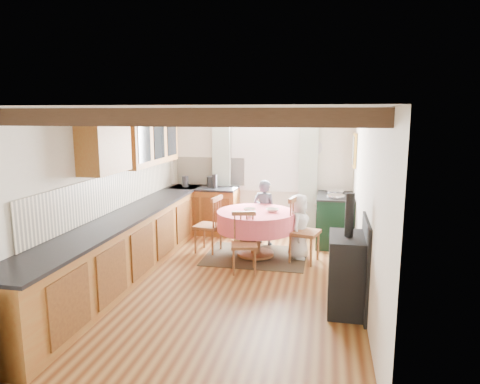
% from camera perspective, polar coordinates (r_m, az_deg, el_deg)
% --- Properties ---
extents(floor, '(3.60, 5.50, 0.00)m').
position_cam_1_polar(floor, '(6.23, -1.50, -11.78)').
color(floor, olive).
rests_on(floor, ground).
extents(ceiling, '(3.60, 5.50, 0.00)m').
position_cam_1_polar(ceiling, '(5.77, -1.61, 10.87)').
color(ceiling, white).
rests_on(ceiling, ground).
extents(wall_back, '(3.60, 0.00, 2.40)m').
position_cam_1_polar(wall_back, '(8.55, 2.61, 2.62)').
color(wall_back, silver).
rests_on(wall_back, ground).
extents(wall_front, '(3.60, 0.00, 2.40)m').
position_cam_1_polar(wall_front, '(3.36, -12.34, -9.84)').
color(wall_front, silver).
rests_on(wall_front, ground).
extents(wall_left, '(0.00, 5.50, 2.40)m').
position_cam_1_polar(wall_left, '(6.53, -17.14, -0.24)').
color(wall_left, silver).
rests_on(wall_left, ground).
extents(wall_right, '(0.00, 5.50, 2.40)m').
position_cam_1_polar(wall_right, '(5.76, 16.18, -1.55)').
color(wall_right, silver).
rests_on(wall_right, ground).
extents(beam_a, '(3.60, 0.16, 0.16)m').
position_cam_1_polar(beam_a, '(3.85, -8.45, 9.71)').
color(beam_a, '#332015').
rests_on(beam_a, ceiling).
extents(beam_b, '(3.60, 0.16, 0.16)m').
position_cam_1_polar(beam_b, '(4.81, -4.34, 9.89)').
color(beam_b, '#332015').
rests_on(beam_b, ceiling).
extents(beam_c, '(3.60, 0.16, 0.16)m').
position_cam_1_polar(beam_c, '(5.77, -1.61, 9.98)').
color(beam_c, '#332015').
rests_on(beam_c, ceiling).
extents(beam_d, '(3.60, 0.16, 0.16)m').
position_cam_1_polar(beam_d, '(6.75, 0.34, 10.03)').
color(beam_d, '#332015').
rests_on(beam_d, ceiling).
extents(beam_e, '(3.60, 0.16, 0.16)m').
position_cam_1_polar(beam_e, '(7.74, 1.80, 10.07)').
color(beam_e, '#332015').
rests_on(beam_e, ceiling).
extents(splash_left, '(0.02, 4.50, 0.55)m').
position_cam_1_polar(splash_left, '(6.78, -15.79, 0.21)').
color(splash_left, beige).
rests_on(splash_left, wall_left).
extents(splash_back, '(1.40, 0.02, 0.55)m').
position_cam_1_polar(splash_back, '(8.74, -3.91, 2.78)').
color(splash_back, beige).
rests_on(splash_back, wall_back).
extents(base_cabinet_left, '(0.60, 5.30, 0.88)m').
position_cam_1_polar(base_cabinet_left, '(6.57, -14.47, -6.87)').
color(base_cabinet_left, brown).
rests_on(base_cabinet_left, floor).
extents(base_cabinet_back, '(1.30, 0.60, 0.88)m').
position_cam_1_polar(base_cabinet_back, '(8.62, -4.66, -2.47)').
color(base_cabinet_back, brown).
rests_on(base_cabinet_back, floor).
extents(worktop_left, '(0.64, 5.30, 0.04)m').
position_cam_1_polar(worktop_left, '(6.44, -14.49, -2.97)').
color(worktop_left, black).
rests_on(worktop_left, base_cabinet_left).
extents(worktop_back, '(1.30, 0.64, 0.04)m').
position_cam_1_polar(worktop_back, '(8.51, -4.74, 0.52)').
color(worktop_back, black).
rests_on(worktop_back, base_cabinet_back).
extents(wall_cabinet_glass, '(0.34, 1.80, 0.90)m').
position_cam_1_polar(wall_cabinet_glass, '(7.44, -11.86, 7.07)').
color(wall_cabinet_glass, brown).
rests_on(wall_cabinet_glass, wall_left).
extents(wall_cabinet_solid, '(0.34, 0.90, 0.70)m').
position_cam_1_polar(wall_cabinet_solid, '(6.10, -17.42, 5.68)').
color(wall_cabinet_solid, brown).
rests_on(wall_cabinet_solid, wall_left).
extents(window_frame, '(1.34, 0.03, 1.54)m').
position_cam_1_polar(window_frame, '(8.48, 3.28, 5.27)').
color(window_frame, white).
rests_on(window_frame, wall_back).
extents(window_pane, '(1.20, 0.01, 1.40)m').
position_cam_1_polar(window_pane, '(8.48, 3.29, 5.27)').
color(window_pane, white).
rests_on(window_pane, wall_back).
extents(curtain_left, '(0.35, 0.10, 2.10)m').
position_cam_1_polar(curtain_left, '(8.62, -2.44, 2.01)').
color(curtain_left, '#B3B3B3').
rests_on(curtain_left, wall_back).
extents(curtain_right, '(0.35, 0.10, 2.10)m').
position_cam_1_polar(curtain_right, '(8.37, 8.93, 1.65)').
color(curtain_right, '#B3B3B3').
rests_on(curtain_right, wall_back).
extents(curtain_rod, '(2.00, 0.03, 0.03)m').
position_cam_1_polar(curtain_rod, '(8.36, 3.24, 9.32)').
color(curtain_rod, black).
rests_on(curtain_rod, wall_back).
extents(wall_picture, '(0.04, 0.50, 0.60)m').
position_cam_1_polar(wall_picture, '(7.96, 14.86, 5.34)').
color(wall_picture, gold).
rests_on(wall_picture, wall_right).
extents(wall_plate, '(0.30, 0.02, 0.30)m').
position_cam_1_polar(wall_plate, '(8.37, 9.75, 5.76)').
color(wall_plate, silver).
rests_on(wall_plate, wall_back).
extents(rug, '(1.65, 1.29, 0.01)m').
position_cam_1_polar(rug, '(7.28, 2.07, -8.42)').
color(rug, '#373028').
rests_on(rug, floor).
extents(dining_table, '(1.27, 1.27, 0.77)m').
position_cam_1_polar(dining_table, '(7.17, 2.09, -5.55)').
color(dining_table, '#D36256').
rests_on(dining_table, floor).
extents(chair_near, '(0.47, 0.48, 0.90)m').
position_cam_1_polar(chair_near, '(6.46, 0.54, -6.72)').
color(chair_near, brown).
rests_on(chair_near, floor).
extents(chair_left, '(0.50, 0.49, 0.98)m').
position_cam_1_polar(chair_left, '(7.41, -4.25, -4.21)').
color(chair_left, brown).
rests_on(chair_left, floor).
extents(chair_right, '(0.57, 0.56, 1.05)m').
position_cam_1_polar(chair_right, '(6.95, 8.51, -4.96)').
color(chair_right, brown).
rests_on(chair_right, floor).
extents(aga_range, '(0.65, 1.00, 0.92)m').
position_cam_1_polar(aga_range, '(8.01, 12.36, -3.53)').
color(aga_range, black).
rests_on(aga_range, floor).
extents(cast_iron_stove, '(0.43, 0.72, 1.44)m').
position_cam_1_polar(cast_iron_stove, '(5.32, 14.01, -7.78)').
color(cast_iron_stove, black).
rests_on(cast_iron_stove, floor).
extents(child_far, '(0.50, 0.40, 1.19)m').
position_cam_1_polar(child_far, '(7.77, 3.24, -2.70)').
color(child_far, '#424A57').
rests_on(child_far, floor).
extents(child_right, '(0.41, 0.56, 1.07)m').
position_cam_1_polar(child_right, '(7.11, 7.71, -4.53)').
color(child_right, silver).
rests_on(child_right, floor).
extents(bowl_a, '(0.24, 0.24, 0.05)m').
position_cam_1_polar(bowl_a, '(7.04, 4.28, -2.41)').
color(bowl_a, silver).
rests_on(bowl_a, dining_table).
extents(bowl_b, '(0.20, 0.20, 0.06)m').
position_cam_1_polar(bowl_b, '(7.01, 1.26, -2.41)').
color(bowl_b, silver).
rests_on(bowl_b, dining_table).
extents(cup, '(0.11, 0.11, 0.09)m').
position_cam_1_polar(cup, '(6.69, 1.34, -2.90)').
color(cup, silver).
rests_on(cup, dining_table).
extents(canister_tall, '(0.13, 0.13, 0.22)m').
position_cam_1_polar(canister_tall, '(8.55, -7.23, 1.39)').
color(canister_tall, '#262628').
rests_on(canister_tall, worktop_back).
extents(canister_wide, '(0.18, 0.18, 0.20)m').
position_cam_1_polar(canister_wide, '(8.51, -3.78, 1.36)').
color(canister_wide, '#262628').
rests_on(canister_wide, worktop_back).
extents(canister_slim, '(0.10, 0.10, 0.27)m').
position_cam_1_polar(canister_slim, '(8.34, -3.35, 1.40)').
color(canister_slim, '#262628').
rests_on(canister_slim, worktop_back).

